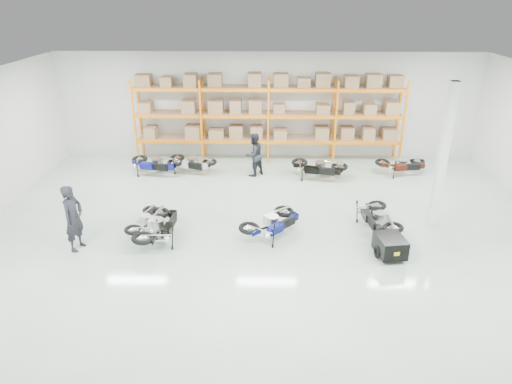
{
  "coord_description": "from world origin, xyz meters",
  "views": [
    {
      "loc": [
        -0.09,
        -12.49,
        6.83
      ],
      "look_at": [
        -0.38,
        0.39,
        1.1
      ],
      "focal_mm": 32.0,
      "sensor_mm": 36.0,
      "label": 1
    }
  ],
  "objects_px": {
    "moto_black_far_left": "(159,222)",
    "person_back": "(254,155)",
    "moto_touring_right": "(378,214)",
    "person_left": "(73,218)",
    "moto_blue_centre": "(273,219)",
    "moto_back_d": "(402,162)",
    "moto_back_b": "(191,159)",
    "moto_silver_left": "(148,218)",
    "moto_back_a": "(154,160)",
    "trailer": "(390,246)",
    "moto_back_c": "(318,164)"
  },
  "relations": [
    {
      "from": "moto_blue_centre",
      "to": "person_left",
      "type": "distance_m",
      "value": 5.68
    },
    {
      "from": "moto_black_far_left",
      "to": "person_back",
      "type": "distance_m",
      "value": 5.87
    },
    {
      "from": "moto_silver_left",
      "to": "moto_touring_right",
      "type": "xyz_separation_m",
      "value": [
        7.01,
        0.3,
        0.07
      ]
    },
    {
      "from": "moto_black_far_left",
      "to": "trailer",
      "type": "relative_size",
      "value": 1.25
    },
    {
      "from": "moto_back_a",
      "to": "moto_back_d",
      "type": "height_order",
      "value": "moto_back_a"
    },
    {
      "from": "moto_black_far_left",
      "to": "person_back",
      "type": "height_order",
      "value": "person_back"
    },
    {
      "from": "moto_back_c",
      "to": "moto_back_d",
      "type": "height_order",
      "value": "moto_back_c"
    },
    {
      "from": "trailer",
      "to": "person_left",
      "type": "distance_m",
      "value": 8.85
    },
    {
      "from": "trailer",
      "to": "person_left",
      "type": "relative_size",
      "value": 0.79
    },
    {
      "from": "moto_blue_centre",
      "to": "moto_touring_right",
      "type": "height_order",
      "value": "moto_blue_centre"
    },
    {
      "from": "moto_blue_centre",
      "to": "moto_black_far_left",
      "type": "bearing_deg",
      "value": 48.6
    },
    {
      "from": "trailer",
      "to": "moto_back_a",
      "type": "relative_size",
      "value": 0.82
    },
    {
      "from": "moto_black_far_left",
      "to": "moto_back_d",
      "type": "distance_m",
      "value": 10.18
    },
    {
      "from": "moto_silver_left",
      "to": "trailer",
      "type": "relative_size",
      "value": 1.03
    },
    {
      "from": "moto_touring_right",
      "to": "trailer",
      "type": "xyz_separation_m",
      "value": [
        0.0,
        -1.6,
        -0.18
      ]
    },
    {
      "from": "moto_blue_centre",
      "to": "moto_silver_left",
      "type": "relative_size",
      "value": 1.17
    },
    {
      "from": "moto_touring_right",
      "to": "moto_back_b",
      "type": "relative_size",
      "value": 1.01
    },
    {
      "from": "moto_back_b",
      "to": "person_back",
      "type": "distance_m",
      "value": 2.61
    },
    {
      "from": "trailer",
      "to": "moto_back_a",
      "type": "bearing_deg",
      "value": 133.21
    },
    {
      "from": "moto_blue_centre",
      "to": "moto_back_d",
      "type": "xyz_separation_m",
      "value": [
        5.24,
        5.17,
        -0.03
      ]
    },
    {
      "from": "moto_silver_left",
      "to": "moto_back_d",
      "type": "distance_m",
      "value": 10.33
    },
    {
      "from": "moto_back_a",
      "to": "moto_back_d",
      "type": "bearing_deg",
      "value": -76.16
    },
    {
      "from": "moto_back_c",
      "to": "trailer",
      "type": "bearing_deg",
      "value": -150.74
    },
    {
      "from": "person_back",
      "to": "moto_silver_left",
      "type": "bearing_deg",
      "value": 13.31
    },
    {
      "from": "trailer",
      "to": "moto_blue_centre",
      "type": "bearing_deg",
      "value": 151.47
    },
    {
      "from": "moto_back_c",
      "to": "moto_black_far_left",
      "type": "bearing_deg",
      "value": 149.63
    },
    {
      "from": "person_left",
      "to": "person_back",
      "type": "relative_size",
      "value": 1.12
    },
    {
      "from": "moto_blue_centre",
      "to": "person_back",
      "type": "bearing_deg",
      "value": -38.65
    },
    {
      "from": "person_left",
      "to": "moto_silver_left",
      "type": "bearing_deg",
      "value": -46.6
    },
    {
      "from": "moto_black_far_left",
      "to": "person_back",
      "type": "xyz_separation_m",
      "value": [
        2.64,
        5.24,
        0.28
      ]
    },
    {
      "from": "moto_blue_centre",
      "to": "moto_black_far_left",
      "type": "xyz_separation_m",
      "value": [
        -3.34,
        -0.31,
        0.02
      ]
    },
    {
      "from": "moto_black_far_left",
      "to": "moto_blue_centre",
      "type": "bearing_deg",
      "value": -170.5
    },
    {
      "from": "moto_blue_centre",
      "to": "moto_back_d",
      "type": "height_order",
      "value": "moto_blue_centre"
    },
    {
      "from": "moto_touring_right",
      "to": "person_left",
      "type": "xyz_separation_m",
      "value": [
        -8.83,
        -1.32,
        0.43
      ]
    },
    {
      "from": "moto_touring_right",
      "to": "person_left",
      "type": "height_order",
      "value": "person_left"
    },
    {
      "from": "trailer",
      "to": "moto_back_b",
      "type": "xyz_separation_m",
      "value": [
        -6.5,
        6.35,
        0.17
      ]
    },
    {
      "from": "moto_blue_centre",
      "to": "trailer",
      "type": "bearing_deg",
      "value": -156.17
    },
    {
      "from": "moto_back_a",
      "to": "moto_back_c",
      "type": "height_order",
      "value": "moto_back_c"
    },
    {
      "from": "moto_touring_right",
      "to": "trailer",
      "type": "height_order",
      "value": "moto_touring_right"
    },
    {
      "from": "moto_silver_left",
      "to": "moto_back_c",
      "type": "bearing_deg",
      "value": -131.86
    },
    {
      "from": "moto_back_c",
      "to": "moto_back_d",
      "type": "distance_m",
      "value": 3.44
    },
    {
      "from": "person_left",
      "to": "moto_back_b",
      "type": "bearing_deg",
      "value": -6.84
    },
    {
      "from": "moto_touring_right",
      "to": "moto_back_a",
      "type": "relative_size",
      "value": 0.96
    },
    {
      "from": "trailer",
      "to": "person_back",
      "type": "bearing_deg",
      "value": 113.84
    },
    {
      "from": "moto_blue_centre",
      "to": "person_back",
      "type": "height_order",
      "value": "person_back"
    },
    {
      "from": "moto_back_a",
      "to": "moto_back_c",
      "type": "bearing_deg",
      "value": -80.02
    },
    {
      "from": "moto_blue_centre",
      "to": "moto_silver_left",
      "type": "bearing_deg",
      "value": 40.95
    },
    {
      "from": "moto_black_far_left",
      "to": "moto_back_b",
      "type": "height_order",
      "value": "moto_black_far_left"
    },
    {
      "from": "moto_back_d",
      "to": "person_back",
      "type": "height_order",
      "value": "person_back"
    },
    {
      "from": "moto_back_b",
      "to": "moto_blue_centre",
      "type": "bearing_deg",
      "value": -128.6
    }
  ]
}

